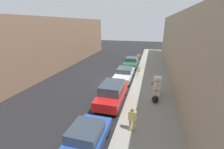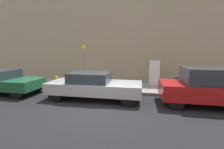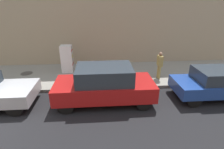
% 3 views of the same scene
% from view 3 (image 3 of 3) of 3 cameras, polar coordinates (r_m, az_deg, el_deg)
% --- Properties ---
extents(sidewalk_slab, '(3.93, 44.00, 0.15)m').
position_cam_3_polar(sidewalk_slab, '(11.94, -28.02, -0.70)').
color(sidewalk_slab, gray).
rests_on(sidewalk_slab, ground).
extents(building_facade_near, '(1.63, 39.60, 7.28)m').
position_cam_3_polar(building_facade_near, '(13.74, -26.47, 17.87)').
color(building_facade_near, tan).
rests_on(building_facade_near, ground).
extents(discarded_refrigerator, '(0.62, 0.69, 1.67)m').
position_cam_3_polar(discarded_refrigerator, '(11.26, -14.48, 5.00)').
color(discarded_refrigerator, white).
rests_on(discarded_refrigerator, sidewalk_slab).
extents(manhole_cover, '(0.70, 0.70, 0.02)m').
position_cam_3_polar(manhole_cover, '(12.06, -26.09, 0.33)').
color(manhole_cover, '#47443F').
rests_on(manhole_cover, sidewalk_slab).
extents(trash_bag, '(0.55, 0.55, 0.55)m').
position_cam_3_polar(trash_bag, '(11.17, -6.60, 2.40)').
color(trash_bag, black).
rests_on(trash_bag, sidewalk_slab).
extents(pedestrian_walking_far, '(0.45, 0.22, 1.55)m').
position_cam_3_polar(pedestrian_walking_far, '(10.25, 15.31, 3.42)').
color(pedestrian_walking_far, '#A8934C').
rests_on(pedestrian_walking_far, sidewalk_slab).
extents(parked_suv_red, '(1.86, 4.40, 1.72)m').
position_cam_3_polar(parked_suv_red, '(7.82, -2.48, -3.23)').
color(parked_suv_red, red).
rests_on(parked_suv_red, ground).
extents(parked_hatchback_blue, '(1.72, 4.01, 1.44)m').
position_cam_3_polar(parked_hatchback_blue, '(9.59, 30.75, -2.49)').
color(parked_hatchback_blue, '#23479E').
rests_on(parked_hatchback_blue, ground).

